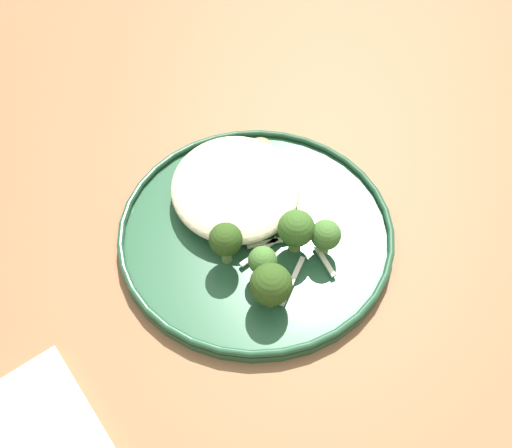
% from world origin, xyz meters
% --- Properties ---
extents(wooden_dining_table, '(1.40, 1.00, 0.74)m').
position_xyz_m(wooden_dining_table, '(0.00, 0.00, 0.66)').
color(wooden_dining_table, brown).
rests_on(wooden_dining_table, ground).
extents(dinner_plate, '(0.29, 0.29, 0.02)m').
position_xyz_m(dinner_plate, '(0.04, 0.03, 0.75)').
color(dinner_plate, '#235133').
rests_on(dinner_plate, wooden_dining_table).
extents(noodle_bed, '(0.15, 0.14, 0.04)m').
position_xyz_m(noodle_bed, '(0.08, 0.04, 0.77)').
color(noodle_bed, beige).
rests_on(noodle_bed, dinner_plate).
extents(seared_scallop_front_small, '(0.03, 0.03, 0.02)m').
position_xyz_m(seared_scallop_front_small, '(0.09, 0.04, 0.76)').
color(seared_scallop_front_small, '#DBB77A').
rests_on(seared_scallop_front_small, dinner_plate).
extents(seared_scallop_center_golden, '(0.03, 0.03, 0.01)m').
position_xyz_m(seared_scallop_center_golden, '(0.06, 0.00, 0.76)').
color(seared_scallop_center_golden, '#E5C689').
rests_on(seared_scallop_center_golden, dinner_plate).
extents(seared_scallop_tilted_round, '(0.03, 0.03, 0.01)m').
position_xyz_m(seared_scallop_tilted_round, '(0.10, 0.03, 0.76)').
color(seared_scallop_tilted_round, beige).
rests_on(seared_scallop_tilted_round, dinner_plate).
extents(seared_scallop_on_noodles, '(0.03, 0.03, 0.01)m').
position_xyz_m(seared_scallop_on_noodles, '(0.14, 0.01, 0.76)').
color(seared_scallop_on_noodles, '#DBB77A').
rests_on(seared_scallop_on_noodles, dinner_plate).
extents(seared_scallop_right_edge, '(0.03, 0.03, 0.02)m').
position_xyz_m(seared_scallop_right_edge, '(0.05, 0.05, 0.76)').
color(seared_scallop_right_edge, beige).
rests_on(seared_scallop_right_edge, dinner_plate).
extents(seared_scallop_left_edge, '(0.03, 0.03, 0.02)m').
position_xyz_m(seared_scallop_left_edge, '(0.12, 0.06, 0.76)').
color(seared_scallop_left_edge, beige).
rests_on(seared_scallop_left_edge, dinner_plate).
extents(broccoli_floret_beside_noodles, '(0.04, 0.04, 0.05)m').
position_xyz_m(broccoli_floret_beside_noodles, '(0.01, -0.01, 0.78)').
color(broccoli_floret_beside_noodles, '#7A994C').
rests_on(broccoli_floret_beside_noodles, dinner_plate).
extents(broccoli_floret_small_sprig, '(0.04, 0.04, 0.05)m').
position_xyz_m(broccoli_floret_small_sprig, '(-0.05, 0.03, 0.78)').
color(broccoli_floret_small_sprig, '#89A356').
rests_on(broccoli_floret_small_sprig, dinner_plate).
extents(broccoli_floret_rear_charred, '(0.03, 0.03, 0.04)m').
position_xyz_m(broccoli_floret_rear_charred, '(-0.00, -0.03, 0.78)').
color(broccoli_floret_rear_charred, '#7A994C').
rests_on(broccoli_floret_rear_charred, dinner_plate).
extents(broccoli_floret_near_rim, '(0.03, 0.03, 0.05)m').
position_xyz_m(broccoli_floret_near_rim, '(0.01, 0.07, 0.78)').
color(broccoli_floret_near_rim, '#7A994C').
rests_on(broccoli_floret_near_rim, dinner_plate).
extents(broccoli_floret_left_leaning, '(0.03, 0.03, 0.04)m').
position_xyz_m(broccoli_floret_left_leaning, '(-0.02, 0.03, 0.78)').
color(broccoli_floret_left_leaning, '#89A356').
rests_on(broccoli_floret_left_leaning, dinner_plate).
extents(onion_sliver_short_strip, '(0.05, 0.04, 0.00)m').
position_xyz_m(onion_sliver_short_strip, '(-0.03, 0.01, 0.75)').
color(onion_sliver_short_strip, silver).
rests_on(onion_sliver_short_strip, dinner_plate).
extents(onion_sliver_curled_piece, '(0.01, 0.06, 0.00)m').
position_xyz_m(onion_sliver_curled_piece, '(0.02, 0.01, 0.75)').
color(onion_sliver_curled_piece, silver).
rests_on(onion_sliver_curled_piece, dinner_plate).
extents(onion_sliver_long_sliver, '(0.04, 0.01, 0.00)m').
position_xyz_m(onion_sliver_long_sliver, '(-0.01, -0.03, 0.75)').
color(onion_sliver_long_sliver, silver).
rests_on(onion_sliver_long_sliver, dinner_plate).
extents(onion_sliver_pale_crescent, '(0.03, 0.04, 0.00)m').
position_xyz_m(onion_sliver_pale_crescent, '(0.01, 0.03, 0.75)').
color(onion_sliver_pale_crescent, silver).
rests_on(onion_sliver_pale_crescent, dinner_plate).
extents(folded_napkin, '(0.17, 0.15, 0.01)m').
position_xyz_m(folded_napkin, '(-0.15, 0.24, 0.74)').
color(folded_napkin, silver).
rests_on(folded_napkin, wooden_dining_table).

